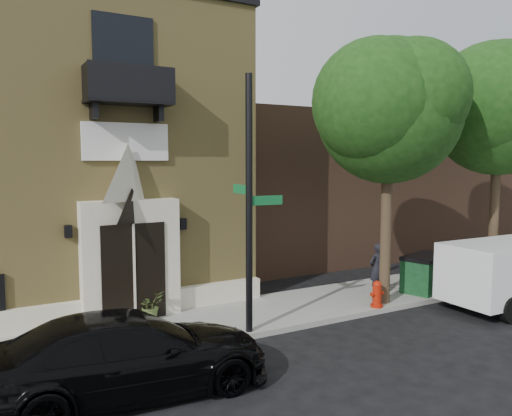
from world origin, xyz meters
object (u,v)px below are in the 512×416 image
at_px(black_sedan, 130,354).
at_px(fire_hydrant, 377,294).
at_px(street_sign, 249,204).
at_px(pedestrian_near, 377,269).
at_px(dumpster, 426,273).

bearing_deg(black_sedan, fire_hydrant, -75.05).
relative_size(street_sign, pedestrian_near, 3.82).
distance_m(black_sedan, dumpster, 10.57).
bearing_deg(fire_hydrant, street_sign, 179.74).
height_order(street_sign, pedestrian_near, street_sign).
distance_m(black_sedan, street_sign, 4.57).
xyz_separation_m(black_sedan, dumpster, (10.34, 2.20, -0.03)).
bearing_deg(street_sign, pedestrian_near, 14.11).
height_order(black_sedan, fire_hydrant, black_sedan).
bearing_deg(street_sign, black_sedan, -151.87).
distance_m(street_sign, fire_hydrant, 5.05).
relative_size(fire_hydrant, pedestrian_near, 0.47).
height_order(fire_hydrant, dumpster, dumpster).
relative_size(black_sedan, pedestrian_near, 3.24).
relative_size(black_sedan, dumpster, 2.65).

